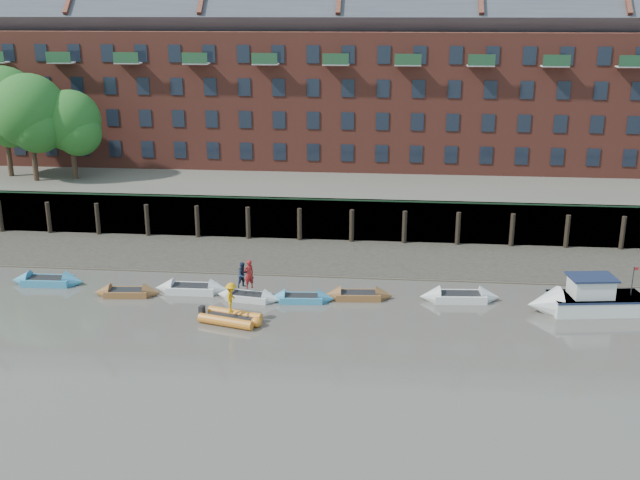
# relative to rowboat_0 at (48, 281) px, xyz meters

# --- Properties ---
(ground) EXTENTS (220.00, 220.00, 0.00)m
(ground) POSITION_rel_rowboat_0_xyz_m (17.19, -10.84, -0.24)
(ground) COLOR #59544C
(ground) RESTS_ON ground
(foreshore) EXTENTS (110.00, 8.00, 0.50)m
(foreshore) POSITION_rel_rowboat_0_xyz_m (17.19, 7.16, -0.24)
(foreshore) COLOR #3D382F
(foreshore) RESTS_ON ground
(mud_band) EXTENTS (110.00, 1.60, 0.10)m
(mud_band) POSITION_rel_rowboat_0_xyz_m (17.19, 3.76, -0.24)
(mud_band) COLOR #4C4336
(mud_band) RESTS_ON ground
(river_wall) EXTENTS (110.00, 1.23, 3.30)m
(river_wall) POSITION_rel_rowboat_0_xyz_m (17.19, 11.54, 1.35)
(river_wall) COLOR #2D2A26
(river_wall) RESTS_ON ground
(bank_terrace) EXTENTS (110.00, 28.00, 3.20)m
(bank_terrace) POSITION_rel_rowboat_0_xyz_m (17.19, 25.16, 1.36)
(bank_terrace) COLOR #5E594D
(bank_terrace) RESTS_ON ground
(apartment_terrace) EXTENTS (80.60, 15.56, 20.98)m
(apartment_terrace) POSITION_rel_rowboat_0_xyz_m (17.19, 26.16, 12.58)
(apartment_terrace) COLOR brown
(apartment_terrace) RESTS_ON bank_terrace
(tree_cluster) EXTENTS (11.76, 7.74, 9.40)m
(tree_cluster) POSITION_rel_rowboat_0_xyz_m (-8.43, 16.51, 8.76)
(tree_cluster) COLOR #3A281C
(tree_cluster) RESTS_ON bank_terrace
(rowboat_0) EXTENTS (4.79, 1.51, 1.38)m
(rowboat_0) POSITION_rel_rowboat_0_xyz_m (0.00, 0.00, 0.00)
(rowboat_0) COLOR teal
(rowboat_0) RESTS_ON ground
(rowboat_1) EXTENTS (4.25, 1.57, 1.21)m
(rowboat_1) POSITION_rel_rowboat_0_xyz_m (5.83, -1.45, -0.03)
(rowboat_1) COLOR brown
(rowboat_1) RESTS_ON ground
(rowboat_2) EXTENTS (4.74, 1.45, 1.37)m
(rowboat_2) POSITION_rel_rowboat_0_xyz_m (9.71, -0.49, -0.00)
(rowboat_2) COLOR silver
(rowboat_2) RESTS_ON ground
(rowboat_3) EXTENTS (4.20, 1.82, 1.18)m
(rowboat_3) POSITION_rel_rowboat_0_xyz_m (13.51, -1.41, -0.04)
(rowboat_3) COLOR silver
(rowboat_3) RESTS_ON ground
(rowboat_4) EXTENTS (4.10, 1.43, 1.17)m
(rowboat_4) POSITION_rel_rowboat_0_xyz_m (16.80, -1.34, -0.04)
(rowboat_4) COLOR teal
(rowboat_4) RESTS_ON ground
(rowboat_5) EXTENTS (4.38, 1.57, 1.25)m
(rowboat_5) POSITION_rel_rowboat_0_xyz_m (20.24, -0.57, -0.02)
(rowboat_5) COLOR brown
(rowboat_5) RESTS_ON ground
(rowboat_6) EXTENTS (4.99, 1.77, 1.42)m
(rowboat_6) POSITION_rel_rowboat_0_xyz_m (26.47, -0.28, 0.01)
(rowboat_6) COLOR silver
(rowboat_6) RESTS_ON ground
(rib_tender) EXTENTS (3.74, 2.55, 0.63)m
(rib_tender) POSITION_rel_rowboat_0_xyz_m (13.26, -4.91, 0.03)
(rib_tender) COLOR orange
(rib_tender) RESTS_ON ground
(motor_launch) EXTENTS (7.09, 3.15, 2.83)m
(motor_launch) POSITION_rel_rowboat_0_xyz_m (33.25, -1.37, 0.48)
(motor_launch) COLOR silver
(motor_launch) RESTS_ON ground
(person_rower_a) EXTENTS (0.79, 0.76, 1.82)m
(person_rower_a) POSITION_rel_rowboat_0_xyz_m (13.59, -1.42, 1.46)
(person_rower_a) COLOR maroon
(person_rower_a) RESTS_ON rowboat_3
(person_rower_b) EXTENTS (0.99, 0.97, 1.60)m
(person_rower_b) POSITION_rel_rowboat_0_xyz_m (13.20, -1.30, 1.35)
(person_rower_b) COLOR #19233F
(person_rower_b) RESTS_ON rowboat_3
(person_rib_crew) EXTENTS (0.67, 1.16, 1.78)m
(person_rib_crew) POSITION_rel_rowboat_0_xyz_m (13.20, -4.80, 1.24)
(person_rib_crew) COLOR orange
(person_rib_crew) RESTS_ON rib_tender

